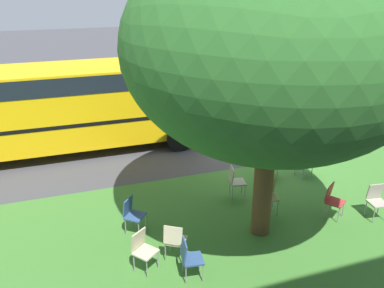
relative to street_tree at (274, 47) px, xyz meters
The scene contains 15 objects.
ground 5.75m from the street_tree, 114.95° to the right, with size 80.00×80.00×0.00m, color #424247.
grass_verge 4.60m from the street_tree, behind, with size 48.00×6.00×0.01m, color #3D752D.
street_tree is the anchor object (origin of this frame).
chair_0 4.27m from the street_tree, behind, with size 0.58×0.58×0.88m.
chair_1 4.14m from the street_tree, 93.37° to the right, with size 0.49×0.49×0.88m.
chair_2 4.39m from the street_tree, ahead, with size 0.57×0.58×0.88m.
chair_3 4.83m from the street_tree, 18.42° to the right, with size 0.59×0.58×0.88m.
chair_4 4.78m from the street_tree, ahead, with size 0.58×0.58×0.88m.
chair_5 4.84m from the street_tree, behind, with size 0.47×0.47×0.88m.
chair_6 4.43m from the street_tree, 24.91° to the left, with size 0.47×0.47×0.88m.
chair_7 4.76m from the street_tree, 121.98° to the right, with size 0.51×0.50×0.88m.
chair_8 5.09m from the street_tree, 139.03° to the right, with size 0.47×0.47×0.88m.
chair_10 3.90m from the street_tree, 128.67° to the right, with size 0.47×0.48×0.88m.
parked_car 8.72m from the street_tree, 130.60° to the right, with size 3.70×1.92×1.65m.
school_bus 8.22m from the street_tree, 56.00° to the right, with size 10.40×2.80×2.88m.
Camera 1 is at (5.67, 10.50, 5.57)m, focal length 37.47 mm.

